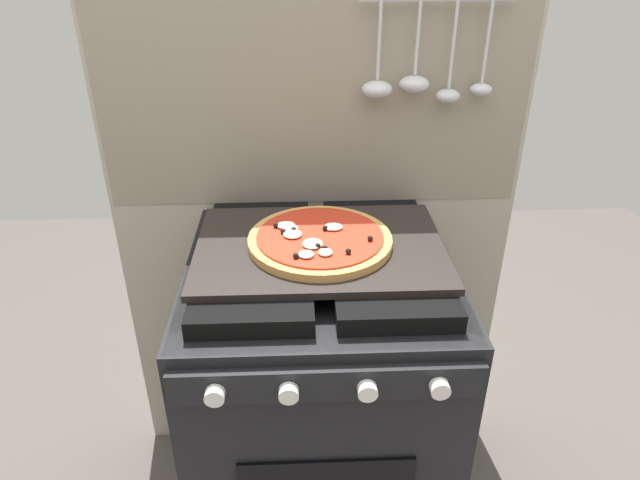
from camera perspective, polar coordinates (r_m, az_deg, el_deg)
kitchen_backsplash at (r=1.59m, az=-0.41°, el=1.48°), size 1.10×0.09×1.55m
stove at (r=1.52m, az=0.00°, el=-15.94°), size 0.60×0.64×0.90m
baking_tray at (r=1.24m, az=0.00°, el=-0.73°), size 0.54×0.38×0.02m
pizza_left at (r=1.23m, az=-0.23°, el=-0.06°), size 0.31×0.31×0.03m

